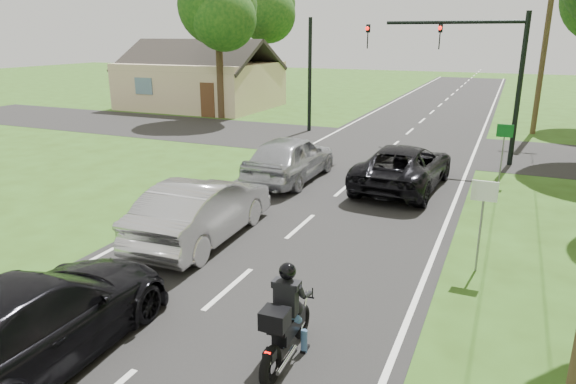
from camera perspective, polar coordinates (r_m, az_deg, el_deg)
The scene contains 16 objects.
ground at distance 11.07m, azimuth -6.59°, elevation -10.65°, with size 140.00×140.00×0.00m, color #2C4A14.
road at distance 19.77m, azimuth 7.99°, elevation 1.90°, with size 8.00×100.00×0.01m, color black.
cross_road at distance 25.45m, azimuth 11.70°, elevation 5.12°, with size 60.00×7.00×0.01m, color black.
motorcycle_rider at distance 8.50m, azimuth -0.25°, elevation -14.45°, with size 0.57×2.02×1.74m.
dark_suv at distance 18.18m, azimuth 12.72°, elevation 2.79°, with size 2.52×5.46×1.52m, color black.
silver_sedan at distance 13.38m, azimuth -9.46°, elevation -1.95°, with size 1.71×4.90×1.61m, color #B5B5BA.
silver_suv at distance 18.66m, azimuth 0.25°, elevation 3.84°, with size 1.99×4.93×1.68m, color #AAACB2.
dark_car_behind at distance 9.33m, azimuth -26.44°, elevation -12.68°, with size 2.15×5.28×1.53m, color black.
traffic_signal at distance 22.50m, azimuth 19.78°, elevation 13.60°, with size 6.38×0.44×6.00m.
signal_pole_far at distance 28.41m, azimuth 2.43°, elevation 12.78°, with size 0.20×0.20×6.00m, color black.
utility_pole_far at distance 30.44m, azimuth 26.76°, elevation 15.27°, with size 1.60×0.28×10.00m.
sign_white at distance 11.94m, azimuth 20.86°, elevation -1.28°, with size 0.55×0.07×2.12m.
sign_green at distance 19.72m, azimuth 22.87°, elevation 5.43°, with size 0.55×0.07×2.12m.
tree_left_near at distance 32.84m, azimuth -7.61°, elevation 19.41°, with size 5.12×4.96×9.22m.
tree_left_far at distance 42.57m, azimuth -2.75°, elevation 19.78°, with size 5.76×5.58×10.14m.
house at distance 38.79m, azimuth -9.60°, elevation 11.89°, with size 10.20×8.00×4.84m.
Camera 1 is at (5.03, -8.42, 5.13)m, focal length 32.00 mm.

